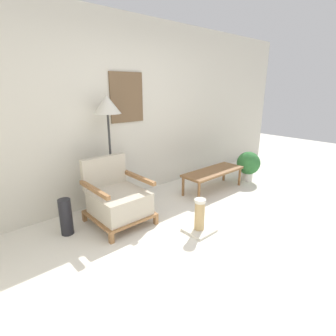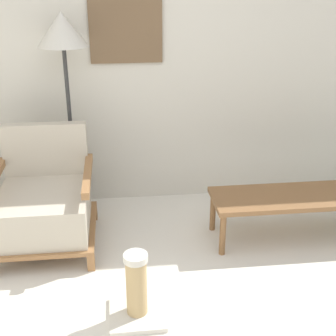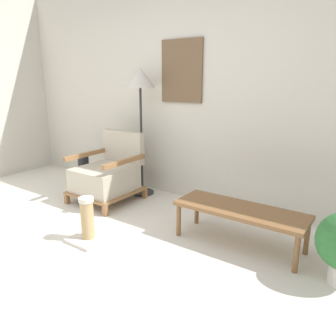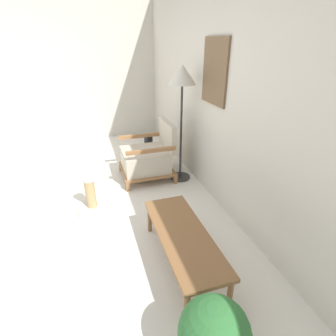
{
  "view_description": "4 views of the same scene",
  "coord_description": "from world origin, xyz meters",
  "px_view_note": "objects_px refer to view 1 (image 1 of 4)",
  "views": [
    {
      "loc": [
        -2.26,
        -1.34,
        1.7
      ],
      "look_at": [
        0.21,
        1.42,
        0.55
      ],
      "focal_mm": 28.0,
      "sensor_mm": 36.0,
      "label": 1
    },
    {
      "loc": [
        -0.14,
        -1.65,
        1.9
      ],
      "look_at": [
        0.21,
        1.42,
        0.55
      ],
      "focal_mm": 50.0,
      "sensor_mm": 36.0,
      "label": 2
    },
    {
      "loc": [
        2.14,
        -1.32,
        1.47
      ],
      "look_at": [
        0.21,
        1.42,
        0.55
      ],
      "focal_mm": 35.0,
      "sensor_mm": 36.0,
      "label": 3
    },
    {
      "loc": [
        2.78,
        0.6,
        1.86
      ],
      "look_at": [
        0.21,
        1.42,
        0.55
      ],
      "focal_mm": 28.0,
      "sensor_mm": 36.0,
      "label": 4
    }
  ],
  "objects_px": {
    "vase": "(66,217)",
    "scratching_post": "(199,220)",
    "floor_lamp": "(108,113)",
    "potted_plant": "(248,164)",
    "armchair": "(118,199)",
    "coffee_table": "(213,173)"
  },
  "relations": [
    {
      "from": "floor_lamp",
      "to": "coffee_table",
      "type": "xyz_separation_m",
      "value": [
        1.6,
        -0.56,
        -1.05
      ]
    },
    {
      "from": "coffee_table",
      "to": "scratching_post",
      "type": "xyz_separation_m",
      "value": [
        -1.18,
        -0.74,
        -0.16
      ]
    },
    {
      "from": "armchair",
      "to": "coffee_table",
      "type": "xyz_separation_m",
      "value": [
        1.79,
        -0.12,
        -0.01
      ]
    },
    {
      "from": "armchair",
      "to": "floor_lamp",
      "type": "height_order",
      "value": "floor_lamp"
    },
    {
      "from": "vase",
      "to": "potted_plant",
      "type": "bearing_deg",
      "value": -7.23
    },
    {
      "from": "armchair",
      "to": "floor_lamp",
      "type": "relative_size",
      "value": 0.52
    },
    {
      "from": "coffee_table",
      "to": "scratching_post",
      "type": "height_order",
      "value": "scratching_post"
    },
    {
      "from": "vase",
      "to": "scratching_post",
      "type": "bearing_deg",
      "value": -39.8
    },
    {
      "from": "armchair",
      "to": "vase",
      "type": "bearing_deg",
      "value": 165.63
    },
    {
      "from": "vase",
      "to": "scratching_post",
      "type": "relative_size",
      "value": 1.05
    },
    {
      "from": "potted_plant",
      "to": "vase",
      "type": "bearing_deg",
      "value": 172.77
    },
    {
      "from": "armchair",
      "to": "scratching_post",
      "type": "bearing_deg",
      "value": -54.79
    },
    {
      "from": "potted_plant",
      "to": "armchair",
      "type": "bearing_deg",
      "value": 174.47
    },
    {
      "from": "floor_lamp",
      "to": "coffee_table",
      "type": "relative_size",
      "value": 1.37
    },
    {
      "from": "floor_lamp",
      "to": "potted_plant",
      "type": "relative_size",
      "value": 2.87
    },
    {
      "from": "floor_lamp",
      "to": "armchair",
      "type": "bearing_deg",
      "value": -112.89
    },
    {
      "from": "coffee_table",
      "to": "vase",
      "type": "distance_m",
      "value": 2.43
    },
    {
      "from": "floor_lamp",
      "to": "potted_plant",
      "type": "distance_m",
      "value": 2.76
    },
    {
      "from": "floor_lamp",
      "to": "scratching_post",
      "type": "distance_m",
      "value": 1.83
    },
    {
      "from": "vase",
      "to": "scratching_post",
      "type": "height_order",
      "value": "vase"
    },
    {
      "from": "floor_lamp",
      "to": "potted_plant",
      "type": "bearing_deg",
      "value": -15.8
    },
    {
      "from": "vase",
      "to": "potted_plant",
      "type": "relative_size",
      "value": 0.8
    }
  ]
}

